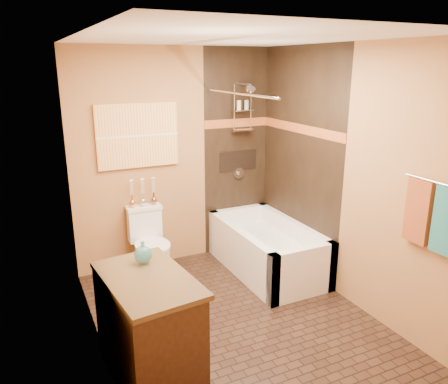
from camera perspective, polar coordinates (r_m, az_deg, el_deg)
floor at (r=4.28m, az=1.35°, el=-16.21°), size 3.00×3.00×0.00m
wall_left at (r=3.40m, az=-16.84°, el=-2.38°), size 0.02×3.00×2.50m
wall_right at (r=4.41m, az=15.50°, el=1.98°), size 0.02×3.00×2.50m
wall_back at (r=5.09m, az=-6.25°, el=4.37°), size 2.40×0.02×2.50m
wall_front at (r=2.59m, az=16.94°, el=-8.35°), size 2.40×0.02×2.50m
ceiling at (r=3.61m, az=1.64°, el=19.52°), size 3.00×3.00×0.00m
alcove_tile_back at (r=5.38m, az=1.61°, el=5.11°), size 0.85×0.01×2.50m
alcove_tile_right at (r=4.98m, az=9.77°, el=3.94°), size 0.01×1.50×2.50m
mosaic_band_back at (r=5.31m, az=1.69°, el=9.01°), size 0.85×0.01×0.10m
mosaic_band_right at (r=4.91m, az=9.88°, el=8.16°), size 0.01×1.50×0.10m
alcove_niche at (r=5.41m, az=1.87°, el=4.09°), size 0.50×0.01×0.25m
shower_fixtures at (r=5.23m, az=2.45°, el=9.39°), size 0.24×0.33×1.16m
curtain_rod at (r=4.46m, az=1.74°, el=12.75°), size 0.03×1.55×0.03m
towel_bar at (r=3.63m, az=25.95°, el=1.12°), size 0.02×0.55×0.02m
towel_teal at (r=3.64m, az=27.09°, el=-3.46°), size 0.05×0.22×0.52m
towel_rust at (r=3.79m, az=24.02°, el=-2.32°), size 0.05×0.22×0.52m
sunset_painting at (r=4.89m, az=-11.21°, el=7.23°), size 0.90×0.04×0.70m
vanity_mirror at (r=2.95m, az=-15.71°, el=-0.07°), size 0.01×1.00×0.90m
bathtub at (r=5.09m, az=5.60°, el=-7.81°), size 0.80×1.50×0.55m
toilet at (r=4.96m, az=-9.70°, el=-6.53°), size 0.40×0.58×0.77m
vanity at (r=3.45m, az=-9.77°, el=-17.04°), size 0.67×0.99×0.83m
teal_bottle at (r=3.43m, az=-10.54°, el=-7.75°), size 0.15×0.15×0.22m
bud_vases at (r=4.94m, az=-10.57°, el=0.06°), size 0.31×0.07×0.31m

